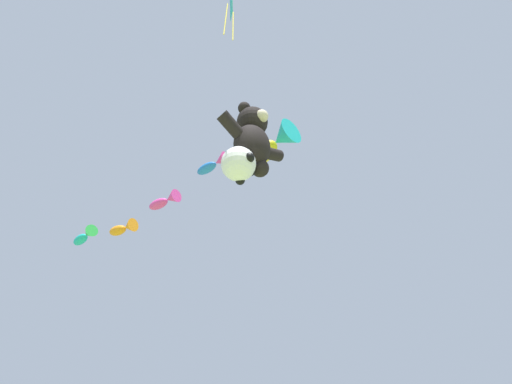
{
  "coord_description": "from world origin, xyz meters",
  "views": [
    {
      "loc": [
        -3.4,
        -1.73,
        1.7
      ],
      "look_at": [
        1.19,
        3.01,
        6.93
      ],
      "focal_mm": 24.0,
      "sensor_mm": 36.0,
      "label": 1
    }
  ],
  "objects_px": {
    "soccer_ball_kite": "(239,164)",
    "fish_kite_teal": "(85,236)",
    "fish_kite_magenta": "(165,201)",
    "fish_kite_goldfin": "(272,145)",
    "diamond_kite": "(231,7)",
    "fish_kite_cobalt": "(214,164)",
    "teddy_bear_kite": "(252,138)",
    "fish_kite_tangerine": "(123,228)"
  },
  "relations": [
    {
      "from": "fish_kite_cobalt",
      "to": "fish_kite_tangerine",
      "type": "relative_size",
      "value": 1.01
    },
    {
      "from": "fish_kite_teal",
      "to": "teddy_bear_kite",
      "type": "bearing_deg",
      "value": -87.12
    },
    {
      "from": "fish_kite_magenta",
      "to": "soccer_ball_kite",
      "type": "bearing_deg",
      "value": -100.77
    },
    {
      "from": "soccer_ball_kite",
      "to": "fish_kite_teal",
      "type": "relative_size",
      "value": 0.55
    },
    {
      "from": "soccer_ball_kite",
      "to": "fish_kite_magenta",
      "type": "xyz_separation_m",
      "value": [
        1.2,
        6.31,
        2.81
      ]
    },
    {
      "from": "fish_kite_teal",
      "to": "fish_kite_goldfin",
      "type": "bearing_deg",
      "value": -76.79
    },
    {
      "from": "soccer_ball_kite",
      "to": "fish_kite_magenta",
      "type": "bearing_deg",
      "value": 79.23
    },
    {
      "from": "fish_kite_cobalt",
      "to": "fish_kite_goldfin",
      "type": "bearing_deg",
      "value": -72.07
    },
    {
      "from": "fish_kite_magenta",
      "to": "diamond_kite",
      "type": "height_order",
      "value": "diamond_kite"
    },
    {
      "from": "diamond_kite",
      "to": "soccer_ball_kite",
      "type": "bearing_deg",
      "value": 35.85
    },
    {
      "from": "teddy_bear_kite",
      "to": "fish_kite_teal",
      "type": "height_order",
      "value": "fish_kite_teal"
    },
    {
      "from": "soccer_ball_kite",
      "to": "fish_kite_cobalt",
      "type": "height_order",
      "value": "fish_kite_cobalt"
    },
    {
      "from": "soccer_ball_kite",
      "to": "fish_kite_cobalt",
      "type": "xyz_separation_m",
      "value": [
        1.52,
        3.36,
        3.22
      ]
    },
    {
      "from": "fish_kite_tangerine",
      "to": "fish_kite_cobalt",
      "type": "bearing_deg",
      "value": -82.07
    },
    {
      "from": "fish_kite_magenta",
      "to": "diamond_kite",
      "type": "relative_size",
      "value": 0.62
    },
    {
      "from": "fish_kite_goldfin",
      "to": "diamond_kite",
      "type": "distance_m",
      "value": 4.72
    },
    {
      "from": "soccer_ball_kite",
      "to": "fish_kite_teal",
      "type": "distance_m",
      "value": 11.75
    },
    {
      "from": "fish_kite_magenta",
      "to": "fish_kite_teal",
      "type": "xyz_separation_m",
      "value": [
        -1.36,
        5.13,
        -0.15
      ]
    },
    {
      "from": "fish_kite_tangerine",
      "to": "fish_kite_teal",
      "type": "xyz_separation_m",
      "value": [
        -0.89,
        2.43,
        0.25
      ]
    },
    {
      "from": "fish_kite_teal",
      "to": "diamond_kite",
      "type": "bearing_deg",
      "value": -96.23
    },
    {
      "from": "teddy_bear_kite",
      "to": "fish_kite_magenta",
      "type": "height_order",
      "value": "fish_kite_magenta"
    },
    {
      "from": "fish_kite_goldfin",
      "to": "diamond_kite",
      "type": "height_order",
      "value": "diamond_kite"
    },
    {
      "from": "fish_kite_goldfin",
      "to": "soccer_ball_kite",
      "type": "bearing_deg",
      "value": -159.26
    },
    {
      "from": "diamond_kite",
      "to": "fish_kite_cobalt",
      "type": "bearing_deg",
      "value": 55.68
    },
    {
      "from": "teddy_bear_kite",
      "to": "fish_kite_cobalt",
      "type": "xyz_separation_m",
      "value": [
        1.1,
        3.42,
        1.95
      ]
    },
    {
      "from": "teddy_bear_kite",
      "to": "fish_kite_teal",
      "type": "bearing_deg",
      "value": 92.88
    },
    {
      "from": "soccer_ball_kite",
      "to": "teddy_bear_kite",
      "type": "bearing_deg",
      "value": -8.65
    },
    {
      "from": "soccer_ball_kite",
      "to": "fish_kite_teal",
      "type": "bearing_deg",
      "value": 90.8
    },
    {
      "from": "fish_kite_goldfin",
      "to": "fish_kite_magenta",
      "type": "xyz_separation_m",
      "value": [
        -1.12,
        5.43,
        -0.24
      ]
    },
    {
      "from": "soccer_ball_kite",
      "to": "fish_kite_magenta",
      "type": "height_order",
      "value": "fish_kite_magenta"
    },
    {
      "from": "teddy_bear_kite",
      "to": "diamond_kite",
      "type": "xyz_separation_m",
      "value": [
        -1.95,
        -1.04,
        3.66
      ]
    },
    {
      "from": "teddy_bear_kite",
      "to": "fish_kite_teal",
      "type": "distance_m",
      "value": 11.6
    },
    {
      "from": "soccer_ball_kite",
      "to": "fish_kite_goldfin",
      "type": "relative_size",
      "value": 0.45
    },
    {
      "from": "soccer_ball_kite",
      "to": "diamond_kite",
      "type": "relative_size",
      "value": 0.37
    },
    {
      "from": "soccer_ball_kite",
      "to": "fish_kite_goldfin",
      "type": "xyz_separation_m",
      "value": [
        2.32,
        0.88,
        3.05
      ]
    },
    {
      "from": "soccer_ball_kite",
      "to": "fish_kite_tangerine",
      "type": "height_order",
      "value": "fish_kite_tangerine"
    },
    {
      "from": "fish_kite_teal",
      "to": "fish_kite_magenta",
      "type": "bearing_deg",
      "value": -75.15
    },
    {
      "from": "fish_kite_cobalt",
      "to": "fish_kite_magenta",
      "type": "distance_m",
      "value": 3.0
    },
    {
      "from": "fish_kite_cobalt",
      "to": "fish_kite_teal",
      "type": "xyz_separation_m",
      "value": [
        -1.68,
        8.08,
        -0.56
      ]
    },
    {
      "from": "fish_kite_goldfin",
      "to": "fish_kite_teal",
      "type": "xyz_separation_m",
      "value": [
        -2.48,
        10.56,
        -0.39
      ]
    },
    {
      "from": "teddy_bear_kite",
      "to": "diamond_kite",
      "type": "relative_size",
      "value": 0.91
    },
    {
      "from": "fish_kite_cobalt",
      "to": "fish_kite_tangerine",
      "type": "height_order",
      "value": "fish_kite_cobalt"
    }
  ]
}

